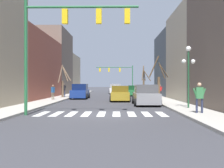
# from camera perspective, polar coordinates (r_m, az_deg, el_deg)

# --- Properties ---
(ground_plane) EXTENTS (240.00, 240.00, 0.00)m
(ground_plane) POSITION_cam_1_polar(r_m,az_deg,el_deg) (15.42, -2.39, -6.71)
(ground_plane) COLOR #38383D
(sidewalk_left) EXTENTS (2.40, 90.00, 0.15)m
(sidewalk_left) POSITION_cam_1_polar(r_m,az_deg,el_deg) (16.79, -22.69, -5.91)
(sidewalk_left) COLOR #ADA89E
(sidewalk_left) RESTS_ON ground_plane
(sidewalk_right) EXTENTS (2.40, 90.00, 0.15)m
(sidewalk_right) POSITION_cam_1_polar(r_m,az_deg,el_deg) (16.15, 18.75, -6.14)
(sidewalk_right) COLOR #ADA89E
(sidewalk_right) RESTS_ON ground_plane
(building_row_left) EXTENTS (6.00, 47.78, 12.14)m
(building_row_left) POSITION_cam_1_polar(r_m,az_deg,el_deg) (33.23, -18.27, 5.44)
(building_row_left) COLOR tan
(building_row_left) RESTS_ON ground_plane
(building_row_right) EXTENTS (6.00, 33.09, 9.52)m
(building_row_right) POSITION_cam_1_polar(r_m,az_deg,el_deg) (27.39, 20.50, 5.97)
(building_row_right) COLOR #66564C
(building_row_right) RESTS_ON ground_plane
(crosswalk_stripes) EXTENTS (7.65, 2.60, 0.01)m
(crosswalk_stripes) POSITION_cam_1_polar(r_m,az_deg,el_deg) (15.85, -2.30, -6.52)
(crosswalk_stripes) COLOR white
(crosswalk_stripes) RESTS_ON ground_plane
(traffic_signal_near) EXTENTS (6.61, 0.28, 6.65)m
(traffic_signal_near) POSITION_cam_1_polar(r_m,az_deg,el_deg) (15.63, -9.86, 11.51)
(traffic_signal_near) COLOR #236038
(traffic_signal_near) RESTS_ON ground_plane
(traffic_signal_far) EXTENTS (7.88, 0.28, 5.71)m
(traffic_signal_far) POSITION_cam_1_polar(r_m,az_deg,el_deg) (56.30, 1.40, 2.62)
(traffic_signal_far) COLOR #236038
(traffic_signal_far) RESTS_ON ground_plane
(street_lamp_right_corner) EXTENTS (0.95, 0.36, 4.27)m
(street_lamp_right_corner) POSITION_cam_1_polar(r_m,az_deg,el_deg) (18.90, 16.31, 4.18)
(street_lamp_right_corner) COLOR #1E4C2D
(street_lamp_right_corner) RESTS_ON sidewalk_right
(car_parked_left_mid) EXTENTS (2.08, 4.20, 1.60)m
(car_parked_left_mid) POSITION_cam_1_polar(r_m,az_deg,el_deg) (27.14, 1.73, -2.17)
(car_parked_left_mid) COLOR #A38423
(car_parked_left_mid) RESTS_ON ground_plane
(car_parked_left_far) EXTENTS (2.04, 4.21, 1.54)m
(car_parked_left_far) POSITION_cam_1_polar(r_m,az_deg,el_deg) (38.78, 4.76, -1.52)
(car_parked_left_far) COLOR #236B38
(car_parked_left_far) RESTS_ON ground_plane
(car_driving_away_lane) EXTENTS (2.06, 4.12, 1.78)m
(car_driving_away_lane) POSITION_cam_1_polar(r_m,az_deg,el_deg) (31.55, -6.95, -1.72)
(car_driving_away_lane) COLOR navy
(car_driving_away_lane) RESTS_ON ground_plane
(car_parked_right_mid) EXTENTS (2.18, 4.70, 1.74)m
(car_parked_right_mid) POSITION_cam_1_polar(r_m,az_deg,el_deg) (22.45, 7.35, -2.50)
(car_parked_right_mid) COLOR gray
(car_parked_right_mid) RESTS_ON ground_plane
(car_parked_left_near) EXTENTS (2.19, 4.48, 1.75)m
(car_parked_left_near) POSITION_cam_1_polar(r_m,az_deg,el_deg) (46.13, 0.72, -1.14)
(car_parked_left_near) COLOR white
(car_parked_left_near) RESTS_ON ground_plane
(pedestrian_near_right_corner) EXTENTS (0.75, 0.24, 1.74)m
(pedestrian_near_right_corner) POSITION_cam_1_polar(r_m,az_deg,el_deg) (15.77, 18.49, -2.28)
(pedestrian_near_right_corner) COLOR #282D47
(pedestrian_near_right_corner) RESTS_ON sidewalk_right
(pedestrian_crossing_street) EXTENTS (0.33, 0.64, 1.54)m
(pedestrian_crossing_street) POSITION_cam_1_polar(r_m,az_deg,el_deg) (28.09, -12.74, -1.45)
(pedestrian_crossing_street) COLOR #7A705B
(pedestrian_crossing_street) RESTS_ON sidewalk_left
(pedestrian_waiting_at_curb) EXTENTS (0.74, 0.33, 1.73)m
(pedestrian_waiting_at_curb) POSITION_cam_1_polar(r_m,az_deg,el_deg) (32.96, -10.52, -1.03)
(pedestrian_waiting_at_curb) COLOR #282D47
(pedestrian_waiting_at_curb) RESTS_ON sidewalk_left
(pedestrian_on_left_sidewalk) EXTENTS (0.67, 0.27, 1.56)m
(pedestrian_on_left_sidewalk) POSITION_cam_1_polar(r_m,az_deg,el_deg) (33.07, 10.38, -1.20)
(pedestrian_on_left_sidewalk) COLOR black
(pedestrian_on_left_sidewalk) RESTS_ON sidewalk_right
(street_tree_right_far) EXTENTS (1.47, 1.85, 3.97)m
(street_tree_right_far) POSITION_cam_1_polar(r_m,az_deg,el_deg) (32.64, -10.56, 0.23)
(street_tree_right_far) COLOR brown
(street_tree_right_far) RESTS_ON sidewalk_left
(street_tree_left_far) EXTENTS (1.82, 3.00, 4.93)m
(street_tree_left_far) POSITION_cam_1_polar(r_m,az_deg,el_deg) (47.58, 6.99, 0.90)
(street_tree_left_far) COLOR brown
(street_tree_left_far) RESTS_ON sidewalk_right
(street_tree_left_near) EXTENTS (2.29, 0.95, 4.74)m
(street_tree_left_near) POSITION_cam_1_polar(r_m,az_deg,el_deg) (29.24, 10.10, 0.57)
(street_tree_left_near) COLOR brown
(street_tree_left_near) RESTS_ON sidewalk_right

